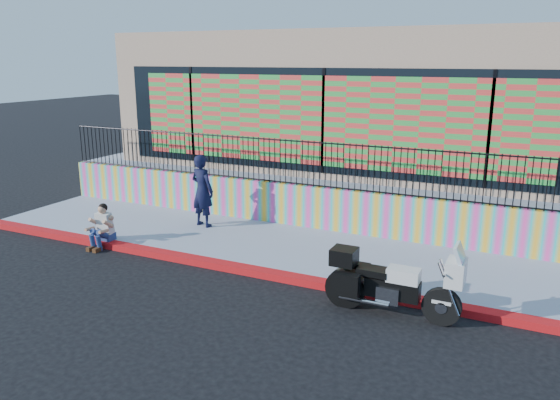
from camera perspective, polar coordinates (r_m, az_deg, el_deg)
The scene contains 10 objects.
ground at distance 11.84m, azimuth -3.05°, elevation -7.72°, with size 90.00×90.00×0.00m, color black.
red_curb at distance 11.81m, azimuth -3.05°, elevation -7.39°, with size 16.00×0.30×0.15m, color #B3120C.
sidewalk at distance 13.18m, azimuth 0.39°, elevation -4.97°, with size 16.00×3.00×0.15m, color #949DB1.
mural_wall at distance 14.40m, azimuth 3.10°, elevation -0.69°, with size 16.00×0.20×1.10m, color #FF43A9.
metal_fence at distance 14.14m, azimuth 3.17°, elevation 3.81°, with size 15.80×0.04×1.20m, color black, non-canonical shape.
elevated_platform at distance 19.10m, azimuth 8.99°, elevation 2.75°, with size 16.00×10.00×1.25m, color #949DB1.
storefront_building at distance 18.54m, azimuth 9.12°, elevation 10.58°, with size 14.00×8.06×4.00m.
police_motorcycle at distance 10.02m, azimuth 11.44°, elevation -8.38°, with size 2.41×0.80×1.50m.
police_officer at distance 14.50m, azimuth -8.12°, elevation 0.99°, with size 0.70×0.46×1.93m, color black.
seated_man at distance 13.94m, azimuth -18.23°, elevation -3.02°, with size 0.54×0.71×1.06m.
Camera 1 is at (5.28, -9.59, 4.50)m, focal length 35.00 mm.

